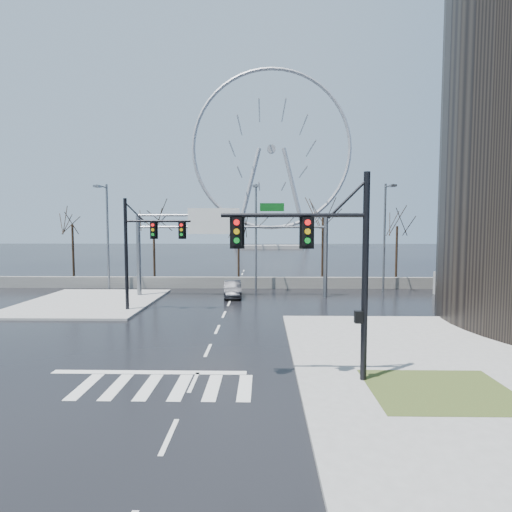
{
  "coord_description": "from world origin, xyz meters",
  "views": [
    {
      "loc": [
        2.67,
        -18.93,
        5.93
      ],
      "look_at": [
        2.19,
        8.39,
        4.0
      ],
      "focal_mm": 28.0,
      "sensor_mm": 36.0,
      "label": 1
    }
  ],
  "objects_px": {
    "signal_mast_far": "(142,243)",
    "sign_gantry": "(227,237)",
    "car": "(233,289)",
    "signal_mast_near": "(329,256)",
    "ferris_wheel": "(271,156)"
  },
  "relations": [
    {
      "from": "signal_mast_near",
      "to": "signal_mast_far",
      "type": "relative_size",
      "value": 1.0
    },
    {
      "from": "signal_mast_near",
      "to": "signal_mast_far",
      "type": "bearing_deg",
      "value": 130.26
    },
    {
      "from": "signal_mast_far",
      "to": "sign_gantry",
      "type": "distance_m",
      "value": 8.14
    },
    {
      "from": "sign_gantry",
      "to": "signal_mast_far",
      "type": "bearing_deg",
      "value": -132.47
    },
    {
      "from": "signal_mast_near",
      "to": "car",
      "type": "xyz_separation_m",
      "value": [
        -5.08,
        19.0,
        -4.18
      ]
    },
    {
      "from": "signal_mast_near",
      "to": "signal_mast_far",
      "type": "distance_m",
      "value": 17.03
    },
    {
      "from": "sign_gantry",
      "to": "signal_mast_near",
      "type": "bearing_deg",
      "value": -73.81
    },
    {
      "from": "signal_mast_near",
      "to": "ferris_wheel",
      "type": "distance_m",
      "value": 101.29
    },
    {
      "from": "signal_mast_far",
      "to": "car",
      "type": "bearing_deg",
      "value": 45.37
    },
    {
      "from": "ferris_wheel",
      "to": "signal_mast_far",
      "type": "bearing_deg",
      "value": -97.2
    },
    {
      "from": "sign_gantry",
      "to": "ferris_wheel",
      "type": "bearing_deg",
      "value": 86.16
    },
    {
      "from": "ferris_wheel",
      "to": "car",
      "type": "xyz_separation_m",
      "value": [
        -4.94,
        -80.04,
        -25.44
      ]
    },
    {
      "from": "car",
      "to": "ferris_wheel",
      "type": "bearing_deg",
      "value": 81.55
    },
    {
      "from": "signal_mast_far",
      "to": "car",
      "type": "relative_size",
      "value": 1.91
    },
    {
      "from": "signal_mast_near",
      "to": "ferris_wheel",
      "type": "height_order",
      "value": "ferris_wheel"
    }
  ]
}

